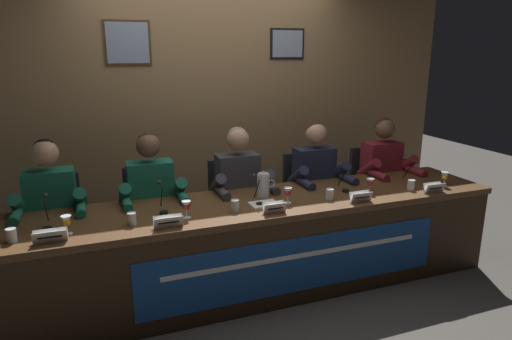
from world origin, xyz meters
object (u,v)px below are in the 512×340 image
Objects in this scene: panelist_center at (241,189)px; panelist_far_right at (386,172)px; juice_glass_center at (288,192)px; water_cup_far_right at (411,185)px; juice_glass_far_left at (66,221)px; nameplate_right at (361,197)px; juice_glass_left at (186,206)px; nameplate_far_left at (50,236)px; panelist_left at (153,198)px; panelist_far_left at (51,210)px; document_stack_center at (264,204)px; microphone_right at (343,182)px; water_pitcher_central at (263,185)px; water_cup_right at (330,195)px; microphone_far_right at (410,174)px; chair_left at (151,222)px; water_cup_far_left at (11,236)px; nameplate_center at (274,208)px; microphone_far_left at (47,217)px; nameplate_left at (168,222)px; chair_far_right at (372,194)px; water_cup_left at (132,219)px; chair_center at (234,211)px; panelist_right at (318,180)px; chair_right at (307,202)px; water_cup_center at (235,206)px; juice_glass_far_right at (445,176)px; nameplate_far_right at (434,188)px; juice_glass_right at (370,183)px; chair_far_left at (57,234)px; microphone_left at (162,202)px; conference_table at (262,233)px; microphone_center at (258,194)px.

panelist_center is 1.48m from panelist_far_right.
juice_glass_center is 1.46× the size of water_cup_far_right.
panelist_far_right reaches higher than juice_glass_far_left.
nameplate_right is 2.05× the size of water_cup_far_right.
juice_glass_far_left and juice_glass_left have the same top height.
nameplate_far_left is 0.95m from panelist_left.
document_stack_center is (1.50, -0.47, 0.01)m from panelist_far_left.
nameplate_right is at bearing -94.63° from microphone_right.
water_pitcher_central is (-0.68, 0.09, 0.02)m from microphone_right.
panelist_far_left is 14.63× the size of water_cup_right.
panelist_far_right reaches higher than microphone_far_right.
microphone_far_right is (2.92, -0.38, 0.08)m from panelist_far_left.
nameplate_right is (1.49, -0.87, 0.32)m from chair_left.
water_cup_far_left is 0.51× the size of nameplate_center.
microphone_far_right is at bearing 0.37° from microphone_far_left.
juice_glass_center is 0.59× the size of water_pitcher_central.
nameplate_left is 1.53m from microphone_right.
panelist_far_right is at bearing -90.00° from chair_far_right.
chair_left is 2.28m from microphone_far_right.
water_cup_far_right is at bearing -0.47° from water_cup_left.
chair_left and chair_center have the same top height.
panelist_right is 14.63× the size of water_cup_right.
panelist_left is at bearing -172.28° from chair_right.
water_cup_center is 1.88m from juice_glass_far_right.
nameplate_far_left is at bearing 179.47° from nameplate_far_right.
microphone_far_right reaches higher than juice_glass_left.
panelist_far_right reaches higher than nameplate_center.
juice_glass_right and juice_glass_far_right have the same top height.
panelist_far_right is (0.72, 0.67, -0.05)m from nameplate_right.
panelist_left is at bearing 68.67° from water_cup_left.
chair_far_left is at bearing 150.09° from water_cup_center.
juice_glass_far_left is 0.57× the size of microphone_right.
microphone_left reaches higher than water_cup_far_left.
water_cup_far_left is at bearing -166.44° from chair_far_right.
panelist_far_right is (1.48, -0.20, 0.28)m from chair_center.
chair_far_left is at bearing 165.79° from microphone_right.
nameplate_left is 0.89× the size of microphone_right.
panelist_center reaches higher than chair_far_left.
conference_table is 18.45× the size of microphone_center.
panelist_far_left reaches higher than nameplate_center.
chair_left reaches higher than juice_glass_right.
microphone_right is at bearing 8.73° from water_cup_center.
panelist_right reaches higher than chair_left.
conference_table is 20.29× the size of nameplate_far_left.
juice_glass_left is at bearing -173.72° from document_stack_center.
nameplate_right is (0.75, -0.18, 0.26)m from conference_table.
juice_glass_right is at bearing -2.18° from document_stack_center.
water_cup_left is at bearing -178.35° from juice_glass_center.
microphone_center is (0.94, 0.10, 0.04)m from water_cup_left.
microphone_right is at bearing -9.33° from panelist_far_left.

